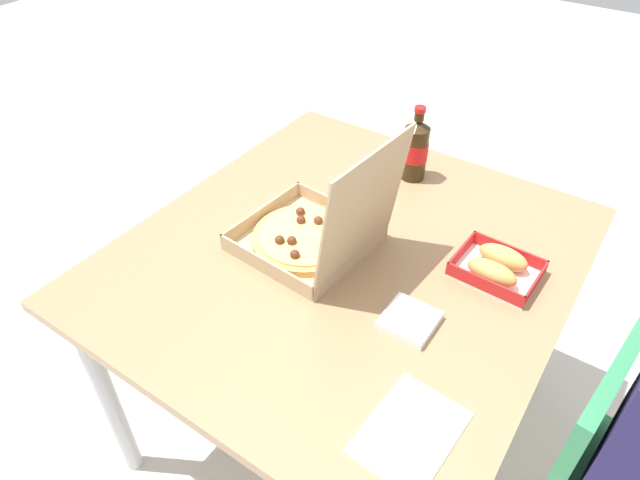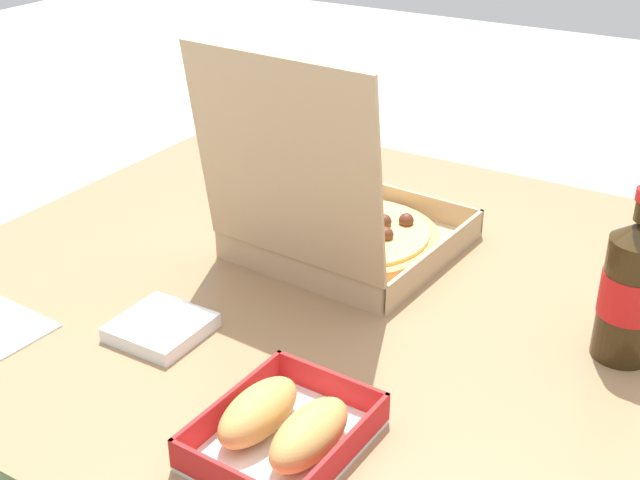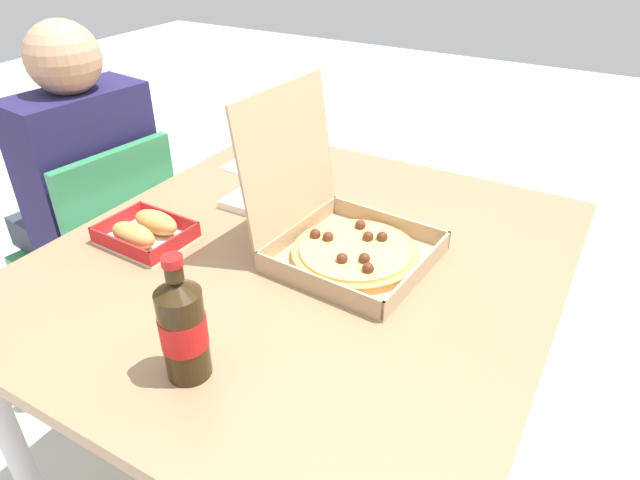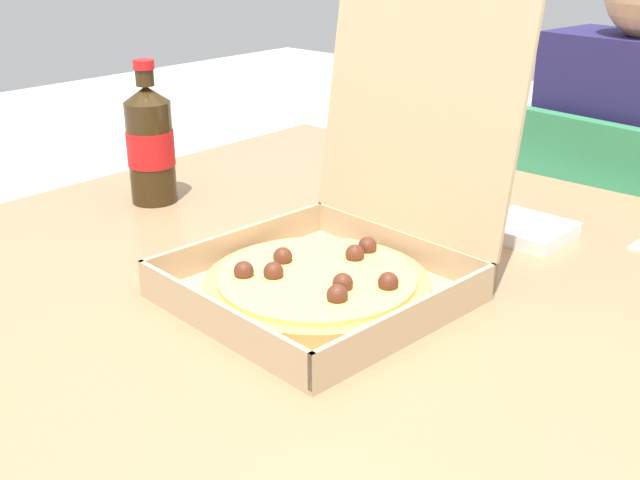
% 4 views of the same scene
% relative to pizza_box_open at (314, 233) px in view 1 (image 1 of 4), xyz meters
% --- Properties ---
extents(ground_plane, '(10.00, 10.00, 0.00)m').
position_rel_pizza_box_open_xyz_m(ground_plane, '(-0.04, 0.08, -0.79)').
color(ground_plane, beige).
extents(dining_table, '(1.13, 1.04, 0.75)m').
position_rel_pizza_box_open_xyz_m(dining_table, '(-0.04, 0.08, -0.13)').
color(dining_table, '#997551').
rests_on(dining_table, ground_plane).
extents(pizza_box_open, '(0.32, 0.36, 0.34)m').
position_rel_pizza_box_open_xyz_m(pizza_box_open, '(0.00, 0.00, 0.00)').
color(pizza_box_open, tan).
rests_on(pizza_box_open, dining_table).
extents(bread_side_box, '(0.16, 0.20, 0.06)m').
position_rel_pizza_box_open_xyz_m(bread_side_box, '(-0.16, 0.41, -0.02)').
color(bread_side_box, white).
rests_on(bread_side_box, dining_table).
extents(cola_bottle, '(0.07, 0.07, 0.22)m').
position_rel_pizza_box_open_xyz_m(cola_bottle, '(-0.43, 0.05, 0.05)').
color(cola_bottle, '#33230F').
rests_on(cola_bottle, dining_table).
extents(paper_menu, '(0.22, 0.16, 0.00)m').
position_rel_pizza_box_open_xyz_m(paper_menu, '(0.32, 0.44, -0.05)').
color(paper_menu, white).
rests_on(paper_menu, dining_table).
extents(napkin_pile, '(0.11, 0.11, 0.02)m').
position_rel_pizza_box_open_xyz_m(napkin_pile, '(0.09, 0.31, -0.04)').
color(napkin_pile, white).
rests_on(napkin_pile, dining_table).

